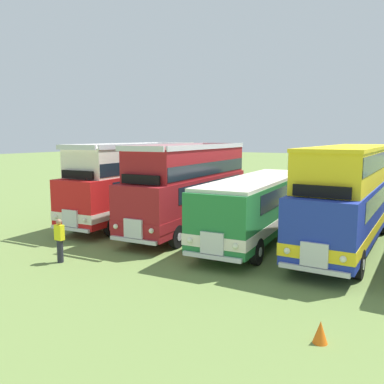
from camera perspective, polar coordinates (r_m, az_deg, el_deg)
The scene contains 8 objects.
ground_plane at distance 19.19m, azimuth 20.61°, elevation -7.51°, with size 200.00×200.00×0.00m, color olive.
bus_first_in_row at distance 23.82m, azimuth -7.87°, elevation 1.61°, with size 2.95×10.72×4.52m.
bus_second_in_row at distance 21.22m, azimuth -0.37°, elevation 0.91°, with size 2.97×10.13×4.52m.
bus_third_in_row at distance 19.44m, azimuth 9.29°, elevation -1.62°, with size 3.01×10.74×2.99m.
bus_fourth_in_row at distance 19.08m, azimuth 21.15°, elevation -0.04°, with size 2.80×11.25×4.49m.
cone_near_end at distance 10.69m, azimuth 17.59°, elevation -18.25°, with size 0.36×0.36×0.55m, color orange.
marshal_person at distance 16.75m, azimuth -18.10°, elevation -6.47°, with size 0.36×0.24×1.73m.
rope_fence_line at distance 29.44m, azimuth 23.96°, elevation -1.10°, with size 29.47×0.08×1.05m.
Camera 1 is at (2.71, -18.36, 4.91)m, focal length 37.95 mm.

